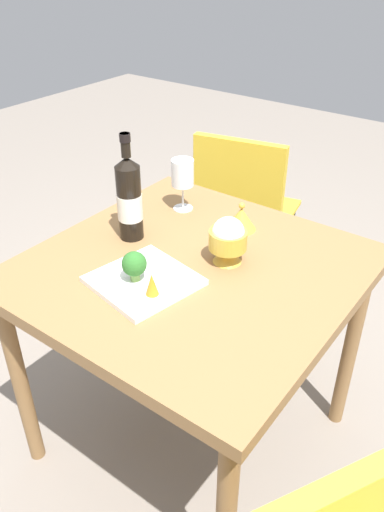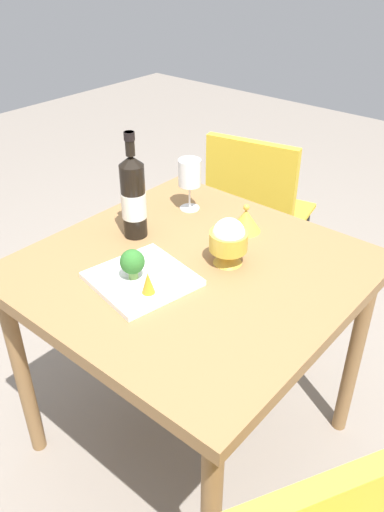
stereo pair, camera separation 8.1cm
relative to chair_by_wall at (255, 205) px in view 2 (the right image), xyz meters
The scene contains 10 objects.
ground_plane 1.01m from the chair_by_wall, 111.39° to the left, with size 8.00×8.00×0.00m, color gray.
dining_table 0.87m from the chair_by_wall, 111.39° to the left, with size 0.90×0.90×0.75m.
chair_by_wall is the anchor object (origin of this frame).
wine_bottle 0.87m from the chair_by_wall, 94.90° to the left, with size 0.08×0.08×0.34m.
wine_glass 0.65m from the chair_by_wall, 98.45° to the left, with size 0.08×0.08×0.18m.
rice_bowl 0.88m from the chair_by_wall, 117.91° to the left, with size 0.11×0.11×0.14m.
rice_bowl_lid 0.68m from the chair_by_wall, 120.13° to the left, with size 0.10×0.10×0.09m.
serving_plate 1.02m from the chair_by_wall, 105.44° to the left, with size 0.29×0.29×0.02m.
broccoli_floret 1.05m from the chair_by_wall, 104.41° to the left, with size 0.07×0.07×0.09m.
carrot_garnish_left 1.08m from the chair_by_wall, 108.28° to the left, with size 0.04×0.04×0.06m.
Camera 2 is at (-0.80, 0.94, 1.57)m, focal length 35.97 mm.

